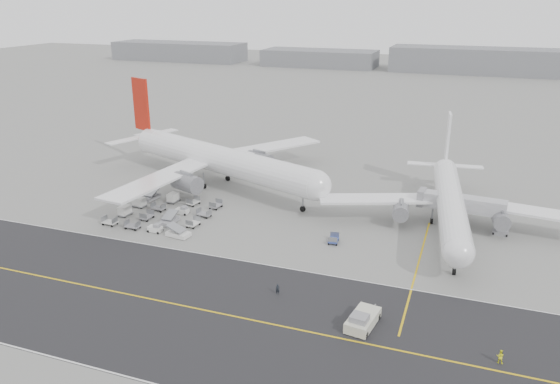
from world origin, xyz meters
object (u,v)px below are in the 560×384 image
(airliner_a, at_px, (216,159))
(jet_bridge, at_px, (463,205))
(pushback_tug, at_px, (362,320))
(ground_crew_b, at_px, (500,356))
(ground_crew_a, at_px, (278,289))
(airliner_b, at_px, (450,201))

(airliner_a, relative_size, jet_bridge, 3.57)
(airliner_a, height_order, pushback_tug, airliner_a)
(airliner_a, xyz_separation_m, ground_crew_b, (61.05, -47.69, -5.48))
(pushback_tug, relative_size, ground_crew_a, 5.16)
(airliner_b, xyz_separation_m, ground_crew_b, (8.82, -41.26, -4.16))
(pushback_tug, distance_m, ground_crew_b, 17.24)
(airliner_a, bearing_deg, pushback_tug, -115.18)
(pushback_tug, relative_size, jet_bridge, 0.49)
(airliner_a, bearing_deg, airliner_b, -76.03)
(airliner_a, height_order, airliner_b, airliner_a)
(pushback_tug, bearing_deg, ground_crew_a, 172.28)
(airliner_b, bearing_deg, ground_crew_b, -84.63)
(ground_crew_b, bearing_deg, jet_bridge, -76.22)
(jet_bridge, distance_m, ground_crew_a, 43.03)
(jet_bridge, relative_size, ground_crew_b, 9.53)
(pushback_tug, bearing_deg, airliner_a, 142.44)
(pushback_tug, relative_size, ground_crew_b, 4.71)
(airliner_b, distance_m, jet_bridge, 2.45)
(airliner_a, bearing_deg, jet_bridge, -75.68)
(airliner_a, distance_m, ground_crew_b, 77.66)
(pushback_tug, bearing_deg, jet_bridge, 83.39)
(ground_crew_a, height_order, ground_crew_b, ground_crew_b)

